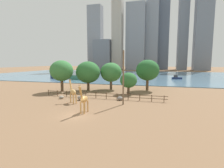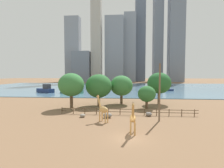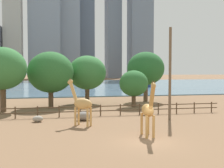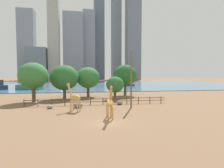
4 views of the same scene
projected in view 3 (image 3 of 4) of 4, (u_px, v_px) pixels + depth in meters
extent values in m
plane|color=brown|center=(74.00, 85.00, 98.57)|extent=(400.00, 400.00, 0.00)
cube|color=slate|center=(75.00, 85.00, 95.63)|extent=(180.00, 86.00, 0.20)
cylinder|color=#C18C47|center=(154.00, 127.00, 21.34)|extent=(0.20, 0.20, 1.75)
cylinder|color=#C18C47|center=(147.00, 127.00, 21.24)|extent=(0.20, 0.20, 1.75)
cylinder|color=#C18C47|center=(148.00, 123.00, 22.67)|extent=(0.20, 0.20, 1.75)
cylinder|color=#C18C47|center=(142.00, 124.00, 22.57)|extent=(0.20, 0.20, 1.75)
ellipsoid|color=#C18C47|center=(148.00, 110.00, 21.90)|extent=(0.80, 1.94, 1.01)
cylinder|color=#C18C47|center=(152.00, 97.00, 20.82)|extent=(0.33, 0.93, 1.93)
ellipsoid|color=#C18C47|center=(153.00, 85.00, 20.47)|extent=(0.32, 0.73, 0.59)
cone|color=brown|center=(155.00, 81.00, 20.47)|extent=(0.09, 0.09, 0.18)
cone|color=brown|center=(152.00, 81.00, 20.44)|extent=(0.09, 0.09, 0.18)
cylinder|color=tan|center=(75.00, 116.00, 26.15)|extent=(0.29, 0.29, 1.75)
cylinder|color=tan|center=(79.00, 116.00, 26.63)|extent=(0.29, 0.29, 1.75)
cylinder|color=tan|center=(88.00, 117.00, 25.51)|extent=(0.29, 0.29, 1.75)
cylinder|color=tan|center=(91.00, 117.00, 25.99)|extent=(0.29, 0.29, 1.75)
ellipsoid|color=tan|center=(83.00, 104.00, 26.01)|extent=(1.99, 1.83, 1.02)
cylinder|color=tan|center=(73.00, 92.00, 26.46)|extent=(0.97, 0.88, 1.92)
ellipsoid|color=tan|center=(70.00, 82.00, 26.58)|extent=(0.76, 0.71, 0.61)
cone|color=brown|center=(70.00, 79.00, 26.50)|extent=(0.13, 0.13, 0.18)
cone|color=brown|center=(71.00, 79.00, 26.64)|extent=(0.13, 0.13, 0.18)
cylinder|color=brown|center=(170.00, 74.00, 29.04)|extent=(0.28, 0.28, 9.60)
ellipsoid|color=gray|center=(147.00, 112.00, 32.23)|extent=(1.19, 1.01, 0.76)
ellipsoid|color=gray|center=(38.00, 119.00, 28.03)|extent=(1.03, 0.84, 0.63)
ellipsoid|color=gray|center=(84.00, 116.00, 28.87)|extent=(1.59, 1.22, 0.92)
cylinder|color=#4C3826|center=(15.00, 113.00, 29.85)|extent=(0.14, 0.14, 1.30)
cylinder|color=#4C3826|center=(38.00, 112.00, 30.31)|extent=(0.14, 0.14, 1.30)
cylinder|color=#4C3826|center=(59.00, 111.00, 30.77)|extent=(0.14, 0.14, 1.30)
cylinder|color=#4C3826|center=(80.00, 111.00, 31.23)|extent=(0.14, 0.14, 1.30)
cylinder|color=#4C3826|center=(101.00, 110.00, 31.69)|extent=(0.14, 0.14, 1.30)
cylinder|color=#4C3826|center=(120.00, 110.00, 32.15)|extent=(0.14, 0.14, 1.30)
cylinder|color=#4C3826|center=(140.00, 109.00, 32.60)|extent=(0.14, 0.14, 1.30)
cylinder|color=#4C3826|center=(158.00, 109.00, 33.06)|extent=(0.14, 0.14, 1.30)
cylinder|color=#4C3826|center=(177.00, 108.00, 33.52)|extent=(0.14, 0.14, 1.30)
cylinder|color=#4C3826|center=(194.00, 108.00, 33.98)|extent=(0.14, 0.14, 1.30)
cylinder|color=#4C3826|center=(211.00, 107.00, 34.44)|extent=(0.14, 0.14, 1.30)
cube|color=#4C3826|center=(113.00, 106.00, 31.96)|extent=(26.10, 0.08, 0.10)
cube|color=#4C3826|center=(113.00, 110.00, 31.99)|extent=(26.10, 0.08, 0.10)
cylinder|color=brown|center=(3.00, 100.00, 34.82)|extent=(0.71, 0.71, 3.06)
ellipsoid|color=#387A3D|center=(3.00, 68.00, 34.63)|extent=(5.86, 5.86, 5.27)
cylinder|color=brown|center=(87.00, 96.00, 43.59)|extent=(0.67, 0.67, 2.47)
ellipsoid|color=#387A3D|center=(87.00, 73.00, 43.41)|extent=(5.85, 5.85, 5.26)
cylinder|color=brown|center=(146.00, 92.00, 46.48)|extent=(0.71, 0.71, 3.03)
ellipsoid|color=#26602D|center=(146.00, 68.00, 46.29)|extent=(6.10, 6.10, 5.49)
cylinder|color=brown|center=(134.00, 101.00, 39.30)|extent=(0.59, 0.59, 1.73)
ellipsoid|color=#2D6B33|center=(134.00, 83.00, 39.18)|extent=(4.03, 4.03, 3.63)
cylinder|color=brown|center=(51.00, 99.00, 39.49)|extent=(0.69, 0.69, 2.33)
ellipsoid|color=#2D6B33|center=(51.00, 72.00, 39.31)|extent=(6.41, 6.41, 5.77)
cube|color=navy|center=(143.00, 86.00, 81.36)|extent=(4.29, 2.01, 0.83)
cube|color=#333338|center=(141.00, 83.00, 81.15)|extent=(1.60, 1.18, 0.99)
cylinder|color=silver|center=(144.00, 79.00, 81.34)|extent=(0.13, 0.13, 2.89)
cube|color=gray|center=(44.00, 25.00, 162.79)|extent=(17.80, 12.17, 62.56)
cube|color=slate|center=(113.00, 0.00, 184.19)|extent=(8.97, 13.42, 103.14)
cube|color=slate|center=(140.00, 3.00, 179.01)|extent=(14.03, 12.65, 96.51)
cube|color=gray|center=(70.00, 23.00, 171.98)|extent=(11.75, 10.93, 67.71)
cube|color=slate|center=(85.00, 4.00, 184.87)|extent=(10.35, 14.58, 97.29)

